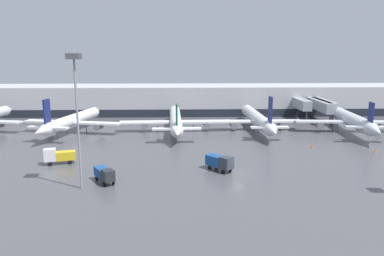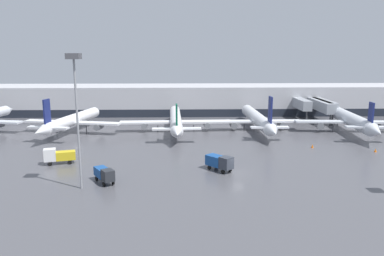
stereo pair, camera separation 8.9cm
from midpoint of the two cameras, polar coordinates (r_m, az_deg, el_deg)
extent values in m
plane|color=#4C4C51|center=(62.43, 6.70, -6.77)|extent=(320.00, 320.00, 0.00)
cube|color=#B2B2B7|center=(121.90, 2.57, 4.40)|extent=(160.00, 16.00, 9.00)
cube|color=#1E232D|center=(114.42, 2.85, 2.26)|extent=(156.80, 0.10, 2.40)
cube|color=#9399A0|center=(113.00, 19.00, 3.28)|extent=(2.60, 15.86, 2.80)
cylinder|color=#3F4247|center=(106.70, 20.26, 1.11)|extent=(0.44, 0.44, 3.20)
cube|color=#9399A0|center=(114.18, 16.41, 3.52)|extent=(2.60, 10.18, 2.80)
cylinder|color=#3F4247|center=(110.41, 17.03, 1.65)|extent=(0.44, 0.44, 3.20)
cube|color=#9399A0|center=(114.24, 19.45, 3.33)|extent=(2.60, 14.17, 2.80)
cylinder|color=#3F4247|center=(108.73, 20.56, 1.27)|extent=(0.44, 0.44, 3.20)
cylinder|color=white|center=(96.18, -17.67, 1.21)|extent=(7.67, 24.40, 2.73)
cone|color=white|center=(108.28, -14.33, 2.49)|extent=(3.15, 3.47, 2.59)
cone|color=white|center=(84.10, -22.15, -0.51)|extent=(3.24, 4.51, 2.45)
cube|color=white|center=(95.74, -17.82, 0.82)|extent=(24.39, 7.56, 0.44)
cube|color=white|center=(86.56, -21.11, 0.07)|extent=(9.36, 3.33, 0.35)
cube|color=navy|center=(86.01, -21.27, 2.26)|extent=(0.83, 2.38, 5.61)
cylinder|color=slate|center=(99.25, -21.28, 0.47)|extent=(2.06, 3.12, 1.50)
cylinder|color=slate|center=(92.91, -14.07, 0.20)|extent=(2.06, 3.12, 1.50)
cylinder|color=#2D2D33|center=(103.51, -15.57, 0.77)|extent=(0.20, 0.20, 2.01)
cylinder|color=#2D2D33|center=(97.41, -19.95, -0.15)|extent=(0.20, 0.20, 2.01)
cylinder|color=#2D2D33|center=(93.77, -15.82, -0.33)|extent=(0.20, 0.20, 2.01)
cylinder|color=white|center=(94.15, -2.54, 1.34)|extent=(3.76, 29.15, 2.81)
cone|color=white|center=(110.02, -2.69, 2.81)|extent=(2.77, 3.18, 2.67)
cone|color=white|center=(77.82, -2.32, -0.80)|extent=(2.67, 4.30, 2.53)
cube|color=white|center=(93.54, -2.53, 0.92)|extent=(27.96, 3.92, 0.44)
cube|color=white|center=(80.96, -2.37, -0.12)|extent=(10.64, 2.03, 0.35)
cube|color=#0C5138|center=(80.42, -2.39, 1.95)|extent=(0.45, 2.72, 4.80)
cylinder|color=slate|center=(93.89, -7.29, 0.35)|extent=(1.66, 3.37, 1.55)
cylinder|color=slate|center=(94.15, 2.23, 0.47)|extent=(1.66, 3.37, 1.55)
cylinder|color=#2D2D33|center=(103.82, -2.63, 1.11)|extent=(0.20, 0.20, 1.66)
cylinder|color=#2D2D33|center=(93.15, -5.26, -0.12)|extent=(0.20, 0.20, 1.66)
cylinder|color=#2D2D33|center=(93.30, 0.23, -0.05)|extent=(0.20, 0.20, 1.66)
cylinder|color=silver|center=(100.94, 22.85, 1.30)|extent=(5.44, 26.60, 3.24)
cone|color=silver|center=(114.98, 20.39, 2.63)|extent=(3.36, 3.81, 3.07)
cone|color=silver|center=(86.64, 26.26, -0.53)|extent=(3.31, 5.08, 2.91)
cube|color=silver|center=(100.44, 22.94, 0.87)|extent=(26.92, 4.80, 0.44)
cube|color=silver|center=(89.73, 25.42, 0.13)|extent=(10.27, 2.28, 0.35)
cube|color=navy|center=(89.24, 25.59, 2.04)|extent=(0.55, 2.32, 4.76)
cylinder|color=slate|center=(98.32, 18.78, 0.38)|extent=(2.01, 2.95, 1.78)
cylinder|color=slate|center=(103.39, 26.82, 0.27)|extent=(2.01, 2.95, 1.78)
cylinder|color=#2D2D33|center=(109.33, 21.27, 0.89)|extent=(0.20, 0.20, 1.77)
cylinder|color=#2D2D33|center=(98.75, 20.65, -0.12)|extent=(0.20, 0.20, 1.77)
cylinder|color=#2D2D33|center=(101.67, 25.27, -0.17)|extent=(0.20, 0.20, 1.77)
cone|color=silver|center=(120.15, -26.09, 2.53)|extent=(3.09, 3.41, 2.56)
cylinder|color=silver|center=(97.28, 9.87, 1.45)|extent=(3.35, 28.51, 3.07)
cone|color=silver|center=(112.71, 8.20, 2.85)|extent=(2.95, 3.41, 2.92)
cone|color=silver|center=(81.47, 12.26, -0.58)|extent=(2.81, 4.64, 2.77)
cube|color=silver|center=(96.71, 9.94, 1.01)|extent=(22.20, 3.01, 0.44)
cube|color=silver|center=(84.68, 11.70, 0.11)|extent=(8.44, 1.65, 0.35)
cube|color=navy|center=(84.04, 11.80, 2.60)|extent=(0.38, 2.52, 6.24)
cylinder|color=slate|center=(95.77, 6.29, 0.45)|extent=(1.72, 3.09, 1.69)
cylinder|color=slate|center=(98.36, 13.46, 0.49)|extent=(1.72, 3.09, 1.69)
cylinder|color=#2D2D33|center=(106.58, 8.80, 1.20)|extent=(0.20, 0.20, 1.44)
cylinder|color=#2D2D33|center=(95.62, 7.92, 0.05)|extent=(0.20, 0.20, 1.44)
cylinder|color=#2D2D33|center=(97.11, 12.05, 0.08)|extent=(0.20, 0.20, 1.44)
cube|color=#19478C|center=(63.32, 3.55, -4.97)|extent=(3.43, 3.53, 1.72)
cube|color=#333842|center=(61.69, 5.22, -5.32)|extent=(2.58, 2.58, 1.97)
cylinder|color=black|center=(62.64, 5.76, -6.35)|extent=(0.65, 0.69, 0.70)
cylinder|color=black|center=(61.44, 4.72, -6.69)|extent=(0.65, 0.69, 0.70)
cylinder|color=black|center=(64.61, 3.70, -5.75)|extent=(0.65, 0.69, 0.70)
cylinder|color=black|center=(63.44, 2.65, -6.07)|extent=(0.65, 0.69, 0.70)
cube|color=gold|center=(70.28, -18.70, -3.99)|extent=(3.63, 2.57, 1.51)
cube|color=silver|center=(70.31, -20.87, -3.86)|extent=(2.39, 2.13, 2.18)
cylinder|color=black|center=(69.95, -20.88, -5.16)|extent=(0.74, 0.44, 0.70)
cylinder|color=black|center=(71.44, -20.83, -4.81)|extent=(0.74, 0.44, 0.70)
cylinder|color=black|center=(69.82, -18.17, -5.00)|extent=(0.74, 0.44, 0.70)
cylinder|color=black|center=(71.31, -18.17, -4.66)|extent=(0.74, 0.44, 0.70)
cube|color=#19478C|center=(59.38, -13.57, -6.57)|extent=(2.98, 3.38, 1.38)
cube|color=#26282D|center=(57.21, -12.71, -7.06)|extent=(2.29, 2.37, 1.69)
cylinder|color=black|center=(57.78, -11.95, -8.09)|extent=(0.59, 0.72, 0.70)
cylinder|color=black|center=(57.28, -13.32, -8.33)|extent=(0.59, 0.72, 0.70)
cylinder|color=black|center=(60.42, -13.06, -7.27)|extent=(0.59, 0.72, 0.70)
cylinder|color=black|center=(59.94, -14.37, -7.49)|extent=(0.59, 0.72, 0.70)
cone|color=orange|center=(82.96, 26.14, -3.06)|extent=(0.50, 0.50, 0.66)
cone|color=orange|center=(81.63, 17.84, -2.62)|extent=(0.47, 0.47, 0.74)
cylinder|color=gray|center=(55.00, -17.03, 0.29)|extent=(0.30, 0.30, 18.53)
cube|color=#4C4C51|center=(54.05, -17.63, 10.39)|extent=(1.80, 1.80, 0.80)
camera|label=1|loc=(0.04, -90.03, -0.01)|focal=35.00mm
camera|label=2|loc=(0.04, 89.97, 0.01)|focal=35.00mm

